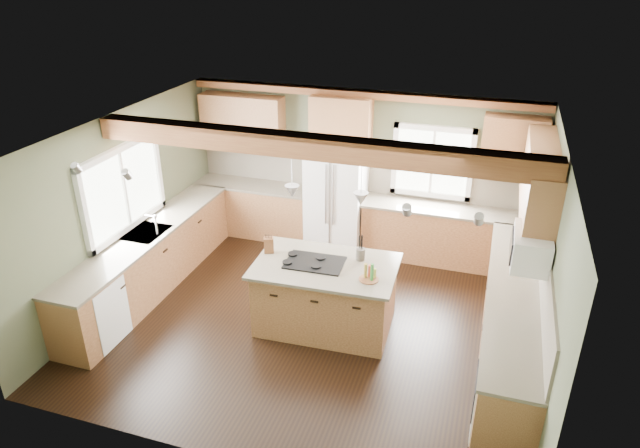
% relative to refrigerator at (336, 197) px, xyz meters
% --- Properties ---
extents(floor, '(5.60, 5.60, 0.00)m').
position_rel_refrigerator_xyz_m(floor, '(0.30, -2.12, -0.90)').
color(floor, black).
rests_on(floor, ground).
extents(ceiling, '(5.60, 5.60, 0.00)m').
position_rel_refrigerator_xyz_m(ceiling, '(0.30, -2.12, 1.70)').
color(ceiling, silver).
rests_on(ceiling, wall_back).
extents(wall_back, '(5.60, 0.00, 5.60)m').
position_rel_refrigerator_xyz_m(wall_back, '(0.30, 0.38, 0.40)').
color(wall_back, '#4C553C').
rests_on(wall_back, ground).
extents(wall_left, '(0.00, 5.00, 5.00)m').
position_rel_refrigerator_xyz_m(wall_left, '(-2.50, -2.12, 0.40)').
color(wall_left, '#4C553C').
rests_on(wall_left, ground).
extents(wall_right, '(0.00, 5.00, 5.00)m').
position_rel_refrigerator_xyz_m(wall_right, '(3.10, -2.12, 0.40)').
color(wall_right, '#4C553C').
rests_on(wall_right, ground).
extents(ceiling_beam, '(5.55, 0.26, 0.26)m').
position_rel_refrigerator_xyz_m(ceiling_beam, '(0.30, -2.18, 1.57)').
color(ceiling_beam, '#5E2D1A').
rests_on(ceiling_beam, ceiling).
extents(soffit_trim, '(5.55, 0.20, 0.10)m').
position_rel_refrigerator_xyz_m(soffit_trim, '(0.30, 0.28, 1.64)').
color(soffit_trim, '#5E2D1A').
rests_on(soffit_trim, ceiling).
extents(backsplash_back, '(5.58, 0.03, 0.58)m').
position_rel_refrigerator_xyz_m(backsplash_back, '(0.30, 0.36, 0.31)').
color(backsplash_back, brown).
rests_on(backsplash_back, wall_back).
extents(backsplash_right, '(0.03, 3.70, 0.58)m').
position_rel_refrigerator_xyz_m(backsplash_right, '(3.08, -2.07, 0.31)').
color(backsplash_right, brown).
rests_on(backsplash_right, wall_right).
extents(base_cab_back_left, '(2.02, 0.60, 0.88)m').
position_rel_refrigerator_xyz_m(base_cab_back_left, '(-1.49, 0.08, -0.46)').
color(base_cab_back_left, brown).
rests_on(base_cab_back_left, floor).
extents(counter_back_left, '(2.06, 0.64, 0.04)m').
position_rel_refrigerator_xyz_m(counter_back_left, '(-1.49, 0.08, 0.00)').
color(counter_back_left, '#4D4638').
rests_on(counter_back_left, base_cab_back_left).
extents(base_cab_back_right, '(2.62, 0.60, 0.88)m').
position_rel_refrigerator_xyz_m(base_cab_back_right, '(1.79, 0.08, -0.46)').
color(base_cab_back_right, brown).
rests_on(base_cab_back_right, floor).
extents(counter_back_right, '(2.66, 0.64, 0.04)m').
position_rel_refrigerator_xyz_m(counter_back_right, '(1.79, 0.08, 0.00)').
color(counter_back_right, '#4D4638').
rests_on(counter_back_right, base_cab_back_right).
extents(base_cab_left, '(0.60, 3.70, 0.88)m').
position_rel_refrigerator_xyz_m(base_cab_left, '(-2.20, -2.07, -0.46)').
color(base_cab_left, brown).
rests_on(base_cab_left, floor).
extents(counter_left, '(0.64, 3.74, 0.04)m').
position_rel_refrigerator_xyz_m(counter_left, '(-2.20, -2.07, 0.00)').
color(counter_left, '#4D4638').
rests_on(counter_left, base_cab_left).
extents(base_cab_right, '(0.60, 3.70, 0.88)m').
position_rel_refrigerator_xyz_m(base_cab_right, '(2.80, -2.07, -0.46)').
color(base_cab_right, brown).
rests_on(base_cab_right, floor).
extents(counter_right, '(0.64, 3.74, 0.04)m').
position_rel_refrigerator_xyz_m(counter_right, '(2.80, -2.07, 0.00)').
color(counter_right, '#4D4638').
rests_on(counter_right, base_cab_right).
extents(upper_cab_back_left, '(1.40, 0.35, 0.90)m').
position_rel_refrigerator_xyz_m(upper_cab_back_left, '(-1.69, 0.21, 1.05)').
color(upper_cab_back_left, brown).
rests_on(upper_cab_back_left, wall_back).
extents(upper_cab_over_fridge, '(0.96, 0.35, 0.70)m').
position_rel_refrigerator_xyz_m(upper_cab_over_fridge, '(-0.00, 0.21, 1.25)').
color(upper_cab_over_fridge, brown).
rests_on(upper_cab_over_fridge, wall_back).
extents(upper_cab_right, '(0.35, 2.20, 0.90)m').
position_rel_refrigerator_xyz_m(upper_cab_right, '(2.92, -1.22, 1.05)').
color(upper_cab_right, brown).
rests_on(upper_cab_right, wall_right).
extents(upper_cab_back_corner, '(0.90, 0.35, 0.90)m').
position_rel_refrigerator_xyz_m(upper_cab_back_corner, '(2.60, 0.21, 1.05)').
color(upper_cab_back_corner, brown).
rests_on(upper_cab_back_corner, wall_back).
extents(window_left, '(0.04, 1.60, 1.05)m').
position_rel_refrigerator_xyz_m(window_left, '(-2.48, -2.07, 0.65)').
color(window_left, white).
rests_on(window_left, wall_left).
extents(window_back, '(1.10, 0.04, 1.00)m').
position_rel_refrigerator_xyz_m(window_back, '(1.45, 0.36, 0.65)').
color(window_back, white).
rests_on(window_back, wall_back).
extents(sink, '(0.50, 0.65, 0.03)m').
position_rel_refrigerator_xyz_m(sink, '(-2.20, -2.07, 0.01)').
color(sink, '#262628').
rests_on(sink, counter_left).
extents(faucet, '(0.02, 0.02, 0.28)m').
position_rel_refrigerator_xyz_m(faucet, '(-2.02, -2.07, 0.15)').
color(faucet, '#B2B2B7').
rests_on(faucet, sink).
extents(dishwasher, '(0.60, 0.60, 0.84)m').
position_rel_refrigerator_xyz_m(dishwasher, '(-2.19, -3.37, -0.47)').
color(dishwasher, white).
rests_on(dishwasher, floor).
extents(oven, '(0.60, 0.72, 0.84)m').
position_rel_refrigerator_xyz_m(oven, '(2.79, -3.37, -0.47)').
color(oven, white).
rests_on(oven, floor).
extents(microwave, '(0.40, 0.70, 0.38)m').
position_rel_refrigerator_xyz_m(microwave, '(2.88, -2.17, 0.65)').
color(microwave, white).
rests_on(microwave, wall_right).
extents(pendant_left, '(0.18, 0.18, 0.16)m').
position_rel_refrigerator_xyz_m(pendant_left, '(0.07, -2.19, 0.98)').
color(pendant_left, '#B2B2B7').
rests_on(pendant_left, ceiling).
extents(pendant_right, '(0.18, 0.18, 0.16)m').
position_rel_refrigerator_xyz_m(pendant_right, '(0.92, -2.16, 0.98)').
color(pendant_right, '#B2B2B7').
rests_on(pendant_right, ceiling).
extents(refrigerator, '(0.90, 0.74, 1.80)m').
position_rel_refrigerator_xyz_m(refrigerator, '(0.00, 0.00, 0.00)').
color(refrigerator, white).
rests_on(refrigerator, floor).
extents(island, '(1.74, 1.11, 0.88)m').
position_rel_refrigerator_xyz_m(island, '(0.49, -2.18, -0.46)').
color(island, brown).
rests_on(island, floor).
extents(island_top, '(1.86, 1.23, 0.04)m').
position_rel_refrigerator_xyz_m(island_top, '(0.49, -2.18, 0.00)').
color(island_top, '#4D4638').
rests_on(island_top, island).
extents(cooktop, '(0.76, 0.52, 0.02)m').
position_rel_refrigerator_xyz_m(cooktop, '(0.35, -2.18, 0.03)').
color(cooktop, black).
rests_on(cooktop, island_top).
extents(knife_block, '(0.15, 0.14, 0.21)m').
position_rel_refrigerator_xyz_m(knife_block, '(-0.32, -2.08, 0.13)').
color(knife_block, '#5B321B').
rests_on(knife_block, island_top).
extents(utensil_crock, '(0.14, 0.14, 0.16)m').
position_rel_refrigerator_xyz_m(utensil_crock, '(0.88, -1.91, 0.10)').
color(utensil_crock, '#3B352F').
rests_on(utensil_crock, island_top).
extents(bottle_tray, '(0.28, 0.28, 0.22)m').
position_rel_refrigerator_xyz_m(bottle_tray, '(1.10, -2.36, 0.13)').
color(bottle_tray, brown).
rests_on(bottle_tray, island_top).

